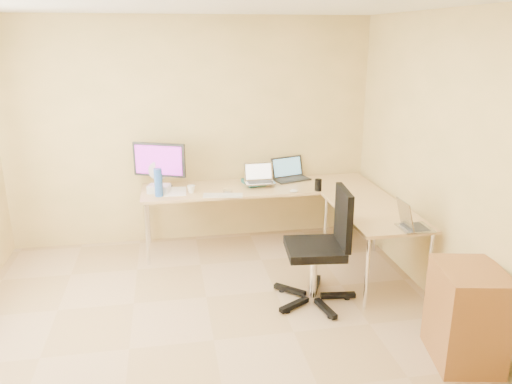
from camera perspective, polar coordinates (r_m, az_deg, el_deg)
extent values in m
plane|color=tan|center=(4.29, -4.80, -16.38)|extent=(4.50, 4.50, 0.00)
plane|color=white|center=(3.58, -5.91, 20.79)|extent=(4.50, 4.50, 0.00)
plane|color=#E1BE76|center=(5.92, -7.29, 6.69)|extent=(4.50, 0.00, 4.50)
plane|color=#E1BE76|center=(4.43, 22.90, 1.84)|extent=(0.00, 4.50, 4.50)
cube|color=tan|center=(5.86, 0.38, -2.75)|extent=(2.65, 0.70, 0.73)
cube|color=tan|center=(5.24, 13.03, -5.72)|extent=(0.70, 1.30, 0.73)
cube|color=black|center=(5.73, -10.87, 2.97)|extent=(0.63, 0.41, 0.52)
cube|color=#205851|center=(5.82, -0.29, 1.12)|extent=(0.26, 0.31, 0.05)
cube|color=#B0B0B0|center=(5.69, 0.44, 2.09)|extent=(0.34, 0.26, 0.22)
cube|color=black|center=(5.99, 4.01, 2.61)|extent=(0.49, 0.41, 0.26)
cube|color=silver|center=(5.40, -3.77, -0.37)|extent=(0.44, 0.19, 0.02)
ellipsoid|color=white|center=(5.54, 4.30, 0.13)|extent=(0.09, 0.06, 0.03)
imported|color=white|center=(5.54, -7.35, 0.33)|extent=(0.09, 0.09, 0.08)
cylinder|color=silver|center=(5.53, -3.23, 0.09)|extent=(0.14, 0.14, 0.03)
cylinder|color=#2855A8|center=(5.45, -10.99, 1.07)|extent=(0.11, 0.11, 0.30)
cube|color=white|center=(5.61, -9.10, 0.06)|extent=(0.25, 0.35, 0.01)
cube|color=silver|center=(5.62, -10.92, 0.38)|extent=(0.27, 0.23, 0.08)
cylinder|color=white|center=(5.81, -10.97, 1.97)|extent=(0.25, 0.25, 0.28)
cylinder|color=black|center=(5.60, 7.05, 0.79)|extent=(0.08, 0.08, 0.13)
cube|color=#A6A6A6|center=(4.68, 17.64, -2.74)|extent=(0.33, 0.26, 0.22)
cube|color=black|center=(4.63, 6.61, -6.70)|extent=(0.72, 0.72, 1.10)
cube|color=brown|center=(4.19, 22.70, -12.92)|extent=(0.55, 0.64, 0.78)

